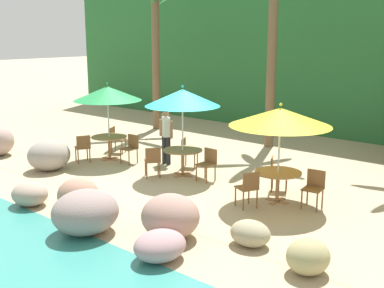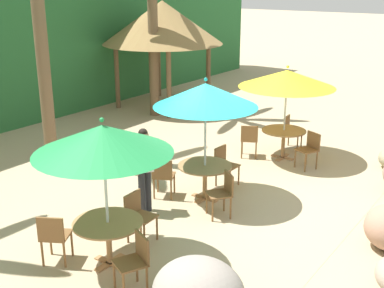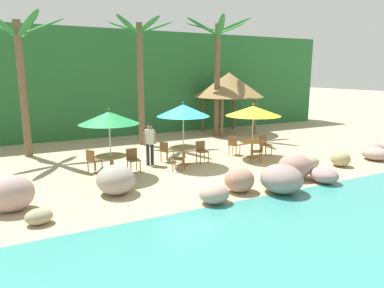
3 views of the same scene
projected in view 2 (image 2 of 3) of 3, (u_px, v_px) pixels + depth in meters
ground_plane at (222, 200)px, 10.26m from camera, size 120.00×120.00×0.00m
terrace_deck at (222, 200)px, 10.26m from camera, size 18.00×5.20×0.01m
rock_seawall at (370, 211)px, 8.90m from camera, size 15.28×3.49×0.98m
umbrella_green at (103, 139)px, 7.33m from camera, size 2.10×2.10×2.42m
dining_table_green at (108, 229)px, 7.79m from camera, size 1.10×1.10×0.74m
chair_green_seaward at (138, 213)px, 8.55m from camera, size 0.44×0.45×0.87m
chair_green_inland at (54, 235)px, 7.82m from camera, size 0.58×0.58×0.87m
chair_green_left at (136, 259)px, 7.16m from camera, size 0.56×0.56×0.87m
umbrella_teal at (206, 95)px, 9.66m from camera, size 2.06×2.06×2.53m
dining_table_teal at (205, 171)px, 10.15m from camera, size 1.10×1.10×0.74m
chair_teal_seaward at (224, 163)px, 10.88m from camera, size 0.43×0.44×0.87m
chair_teal_inland at (163, 175)px, 10.22m from camera, size 0.57×0.57×0.87m
chair_teal_left at (223, 191)px, 9.44m from camera, size 0.60×0.59×0.87m
umbrella_yellow at (287, 79)px, 12.05m from camera, size 2.35×2.35×2.36m
dining_table_yellow at (284, 135)px, 12.49m from camera, size 1.10×1.10×0.74m
chair_yellow_seaward at (290, 130)px, 13.28m from camera, size 0.47×0.48×0.87m
chair_yellow_inland at (249, 138)px, 12.55m from camera, size 0.57×0.57×0.87m
chair_yellow_left at (310, 148)px, 11.87m from camera, size 0.56×0.56×0.87m
palapa_hut at (162, 23)px, 16.98m from camera, size 4.14×4.14×3.64m
waiter_in_white at (144, 165)px, 9.44m from camera, size 0.52×0.36×1.70m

